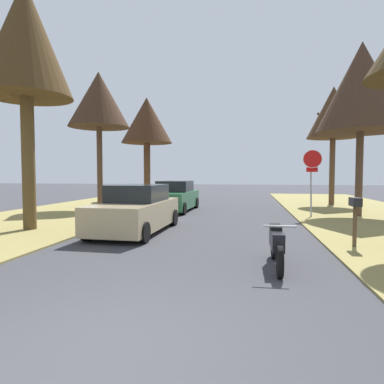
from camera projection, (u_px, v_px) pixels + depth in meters
The scene contains 11 objects.
ground_plane at pixel (91, 360), 3.43m from camera, with size 120.00×120.00×0.00m, color #38383D.
stop_sign_far at pixel (312, 169), 14.57m from camera, with size 0.81×0.50×2.95m.
street_tree_right_mid_b at pixel (361, 87), 14.72m from camera, with size 3.85×3.85×7.74m.
street_tree_right_far at pixel (333, 113), 20.17m from camera, with size 3.10×3.10×7.20m.
street_tree_left_mid_a at pixel (25, 41), 11.03m from camera, with size 2.99×2.99×8.33m.
street_tree_left_mid_b at pixel (99, 100), 18.10m from camera, with size 3.30×3.30×7.45m.
street_tree_left_far at pixel (147, 121), 24.67m from camera, with size 3.77×3.77×7.57m.
parked_sedan_tan at pixel (136, 210), 11.06m from camera, with size 2.04×4.45×1.57m.
parked_sedan_green at pixel (175, 197), 17.53m from camera, with size 2.04×4.45×1.57m.
parked_motorcycle at pixel (276, 244), 6.87m from camera, with size 0.60×2.05×0.97m.
curbside_mailbox at pixel (355, 208), 8.59m from camera, with size 0.22×0.44×1.27m.
Camera 1 is at (1.60, -3.11, 1.92)m, focal length 31.07 mm.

